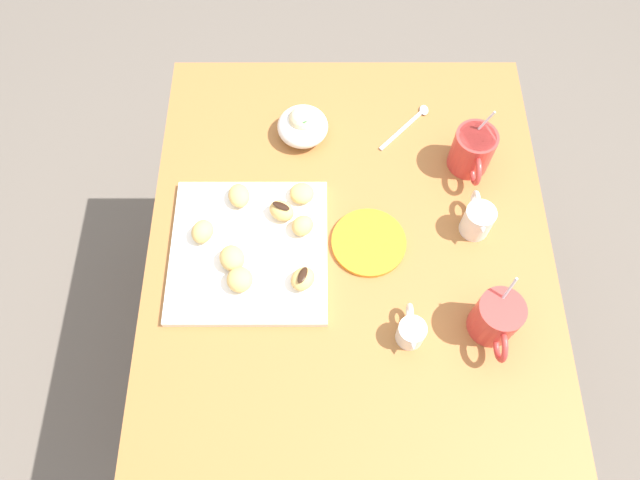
{
  "coord_description": "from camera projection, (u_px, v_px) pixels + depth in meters",
  "views": [
    {
      "loc": [
        0.52,
        -0.06,
        1.77
      ],
      "look_at": [
        0.01,
        -0.06,
        0.73
      ],
      "focal_mm": 32.55,
      "sensor_mm": 36.0,
      "label": 1
    }
  ],
  "objects": [
    {
      "name": "beignet_1",
      "position": [
        282.0,
        211.0,
        1.17
      ],
      "size": [
        0.06,
        0.07,
        0.04
      ],
      "primitive_type": "ellipsoid",
      "rotation": [
        0.0,
        0.0,
        4.09
      ],
      "color": "#E5B260",
      "rests_on": "pastry_plate_square"
    },
    {
      "name": "loose_spoon_near_saucer",
      "position": [
        410.0,
        122.0,
        1.31
      ],
      "size": [
        0.12,
        0.12,
        0.01
      ],
      "color": "silver",
      "rests_on": "dining_table"
    },
    {
      "name": "chocolate_sauce_pitcher",
      "position": [
        411.0,
        332.0,
        1.06
      ],
      "size": [
        0.09,
        0.05,
        0.06
      ],
      "color": "white",
      "rests_on": "dining_table"
    },
    {
      "name": "beignet_7",
      "position": [
        303.0,
        226.0,
        1.16
      ],
      "size": [
        0.06,
        0.06,
        0.04
      ],
      "primitive_type": "ellipsoid",
      "rotation": [
        0.0,
        0.0,
        5.52
      ],
      "color": "#E5B260",
      "rests_on": "pastry_plate_square"
    },
    {
      "name": "beignet_3",
      "position": [
        303.0,
        279.0,
        1.11
      ],
      "size": [
        0.07,
        0.07,
        0.03
      ],
      "primitive_type": "ellipsoid",
      "rotation": [
        0.0,
        0.0,
        5.59
      ],
      "color": "#E5B260",
      "rests_on": "pastry_plate_square"
    },
    {
      "name": "coffee_mug_red_right",
      "position": [
        497.0,
        318.0,
        1.05
      ],
      "size": [
        0.13,
        0.08,
        0.15
      ],
      "color": "red",
      "rests_on": "dining_table"
    },
    {
      "name": "cream_pitcher_white",
      "position": [
        478.0,
        219.0,
        1.16
      ],
      "size": [
        0.1,
        0.06,
        0.07
      ],
      "color": "white",
      "rests_on": "dining_table"
    },
    {
      "name": "dining_table",
      "position": [
        347.0,
        265.0,
        1.3
      ],
      "size": [
        0.95,
        0.82,
        0.71
      ],
      "color": "#A36633",
      "rests_on": "ground_plane"
    },
    {
      "name": "chocolate_drizzle_3",
      "position": [
        303.0,
        275.0,
        1.09
      ],
      "size": [
        0.04,
        0.03,
        0.0
      ],
      "primitive_type": "ellipsoid",
      "rotation": [
        0.0,
        0.0,
        5.92
      ],
      "color": "black",
      "rests_on": "beignet_3"
    },
    {
      "name": "beignet_4",
      "position": [
        240.0,
        280.0,
        1.1
      ],
      "size": [
        0.06,
        0.06,
        0.04
      ],
      "primitive_type": "ellipsoid",
      "rotation": [
        0.0,
        0.0,
        0.32
      ],
      "color": "#E5B260",
      "rests_on": "pastry_plate_square"
    },
    {
      "name": "beignet_5",
      "position": [
        232.0,
        258.0,
        1.12
      ],
      "size": [
        0.07,
        0.07,
        0.04
      ],
      "primitive_type": "ellipsoid",
      "rotation": [
        0.0,
        0.0,
        0.4
      ],
      "color": "#E5B260",
      "rests_on": "pastry_plate_square"
    },
    {
      "name": "beignet_0",
      "position": [
        202.0,
        231.0,
        1.15
      ],
      "size": [
        0.06,
        0.06,
        0.04
      ],
      "primitive_type": "ellipsoid",
      "rotation": [
        0.0,
        0.0,
        4.35
      ],
      "color": "#E5B260",
      "rests_on": "pastry_plate_square"
    },
    {
      "name": "pastry_plate_square",
      "position": [
        249.0,
        251.0,
        1.16
      ],
      "size": [
        0.31,
        0.31,
        0.02
      ],
      "primitive_type": "cube",
      "color": "white",
      "rests_on": "dining_table"
    },
    {
      "name": "beignet_6",
      "position": [
        239.0,
        196.0,
        1.19
      ],
      "size": [
        0.06,
        0.06,
        0.03
      ],
      "primitive_type": "ellipsoid",
      "rotation": [
        0.0,
        0.0,
        1.82
      ],
      "color": "#E5B260",
      "rests_on": "pastry_plate_square"
    },
    {
      "name": "beignet_2",
      "position": [
        302.0,
        193.0,
        1.19
      ],
      "size": [
        0.05,
        0.05,
        0.03
      ],
      "primitive_type": "ellipsoid",
      "rotation": [
        0.0,
        0.0,
        1.49
      ],
      "color": "#E5B260",
      "rests_on": "pastry_plate_square"
    },
    {
      "name": "ice_cream_bowl",
      "position": [
        303.0,
        125.0,
        1.26
      ],
      "size": [
        0.11,
        0.11,
        0.08
      ],
      "color": "white",
      "rests_on": "dining_table"
    },
    {
      "name": "coffee_mug_red_left",
      "position": [
        473.0,
        150.0,
        1.21
      ],
      "size": [
        0.13,
        0.09,
        0.15
      ],
      "color": "red",
      "rests_on": "dining_table"
    },
    {
      "name": "chocolate_drizzle_1",
      "position": [
        281.0,
        206.0,
        1.15
      ],
      "size": [
        0.03,
        0.04,
        0.0
      ],
      "primitive_type": "ellipsoid",
      "rotation": [
        0.0,
        0.0,
        4.28
      ],
      "color": "black",
      "rests_on": "beignet_1"
    },
    {
      "name": "ground_plane",
      "position": [
        339.0,
        340.0,
        1.82
      ],
      "size": [
        8.0,
        8.0,
        0.0
      ],
      "primitive_type": "plane",
      "color": "#665B51"
    },
    {
      "name": "saucer_orange_left",
      "position": [
        369.0,
        242.0,
        1.17
      ],
      "size": [
        0.15,
        0.15,
        0.01
      ],
      "primitive_type": "cylinder",
      "color": "orange",
      "rests_on": "dining_table"
    }
  ]
}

